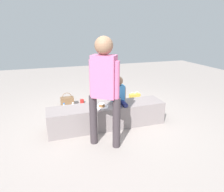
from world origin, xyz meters
TOP-DOWN VIEW (x-y plane):
  - ground_plane at (0.00, 0.00)m, footprint 12.00×12.00m
  - concrete_ledge at (0.00, 0.00)m, footprint 2.01×0.44m
  - child_seated at (0.20, -0.00)m, footprint 0.28×0.32m
  - adult_standing at (-0.20, -0.55)m, footprint 0.39×0.34m
  - cake_plate at (-0.11, -0.06)m, footprint 0.22×0.22m
  - gift_bag at (0.78, 0.59)m, footprint 0.23×0.09m
  - railing_post at (0.41, 1.69)m, footprint 0.36×0.36m
  - water_bottle_near_gift at (-0.67, 0.76)m, footprint 0.07×0.07m
  - water_bottle_far_side at (-0.48, 0.88)m, footprint 0.07×0.07m
  - party_cup_red at (-0.23, 1.25)m, footprint 0.09×0.09m
  - cake_box_white at (-0.01, 0.40)m, footprint 0.34×0.33m
  - handbag_black_leather at (0.50, 1.10)m, footprint 0.31×0.11m
  - handbag_brown_canvas at (-0.56, 1.21)m, footprint 0.28×0.14m

SIDE VIEW (x-z plane):
  - ground_plane at x=0.00m, z-range 0.00..0.00m
  - party_cup_red at x=-0.23m, z-range 0.00..0.09m
  - cake_box_white at x=-0.01m, z-range 0.00..0.14m
  - water_bottle_far_side at x=-0.48m, z-range -0.01..0.17m
  - handbag_brown_canvas at x=-0.56m, z-range -0.05..0.26m
  - water_bottle_near_gift at x=-0.67m, z-range -0.01..0.22m
  - handbag_black_leather at x=0.50m, z-range -0.05..0.31m
  - gift_bag at x=0.78m, z-range -0.02..0.36m
  - concrete_ledge at x=0.00m, z-range 0.00..0.39m
  - railing_post at x=0.41m, z-range -0.13..0.86m
  - cake_plate at x=-0.11m, z-range 0.38..0.45m
  - child_seated at x=0.20m, z-range 0.37..0.85m
  - adult_standing at x=-0.20m, z-range 0.16..1.71m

